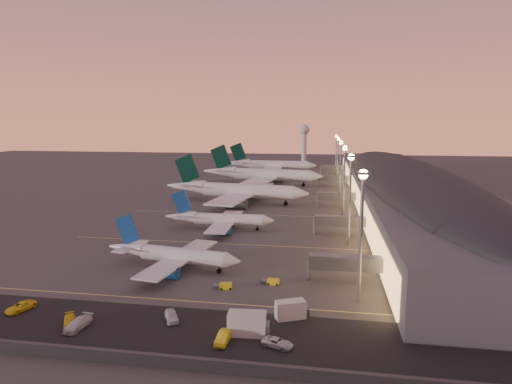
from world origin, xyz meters
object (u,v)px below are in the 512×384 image
Objects in this scene: catering_truck_b at (249,324)px; service_van_c at (172,316)px; airliner_wide_far at (270,165)px; service_van_b at (69,320)px; catering_truck_a at (292,310)px; airliner_wide_near at (235,190)px; baggage_tug_a at (223,286)px; airliner_narrow_south at (172,255)px; service_van_f at (21,307)px; service_van_d at (224,337)px; service_van_e at (278,343)px; airliner_narrow_north at (219,219)px; radar_tower at (304,137)px; service_van_a at (78,324)px; airliner_wide_mid at (261,175)px; baggage_tug_b at (271,282)px.

catering_truck_b is 14.69m from service_van_c.
airliner_wide_far reaches higher than service_van_b.
airliner_wide_near is at bearing 82.88° from catering_truck_a.
catering_truck_b reaches higher than baggage_tug_a.
service_van_f is (-19.45, -27.20, -2.46)m from airliner_narrow_south.
catering_truck_a is (33.01, -106.65, -3.81)m from airliner_wide_near.
service_van_d is 1.03× the size of service_van_e.
service_van_b is at bearing -94.84° from airliner_narrow_south.
service_van_b is at bearing 105.98° from service_van_e.
airliner_narrow_north is at bearing 108.99° from service_van_d.
service_van_d is 8.63m from service_van_e.
airliner_wide_near is at bearing 100.49° from airliner_narrow_south.
airliner_narrow_north reaches higher than catering_truck_b.
radar_tower is 5.63× the size of service_van_a.
airliner_wide_near reaches higher than service_van_c.
service_van_c is 29.00m from service_van_f.
airliner_wide_mid is at bearing -86.00° from airliner_wide_far.
catering_truck_a is at bearing -16.84° from service_van_c.
airliner_wide_near is 55.37m from airliner_wide_mid.
catering_truck_b is (26.25, -227.16, -3.50)m from airliner_wide_far.
airliner_narrow_north is 1.10× the size of radar_tower.
catering_truck_b is (23.93, -29.29, -1.42)m from airliner_narrow_south.
airliner_wide_near is 13.01× the size of service_van_c.
airliner_wide_mid is 13.69× the size of service_van_d.
baggage_tug_b is 0.67× the size of service_van_a.
airliner_narrow_south is at bearing 132.51° from baggage_tug_a.
airliner_wide_near is at bearing 105.49° from service_van_d.
service_van_b is (-32.03, -24.01, 0.15)m from baggage_tug_b.
baggage_tug_b is (24.17, -146.43, -5.16)m from airliner_wide_mid.
catering_truck_b reaches higher than service_van_f.
airliner_wide_mid is at bearing 56.43° from service_van_b.
service_van_a is at bearing -90.31° from airliner_narrow_south.
service_van_b is 17.45m from service_van_c.
service_van_d is (22.93, -116.87, -4.50)m from airliner_wide_near.
airliner_wide_near is 111.71m from catering_truck_a.
baggage_tug_b is 16.58m from catering_truck_a.
baggage_tug_a is 19.08m from catering_truck_a.
service_van_d is (10.79, -5.88, -0.02)m from service_van_c.
catering_truck_b is (8.80, -18.53, 1.27)m from baggage_tug_a.
airliner_wide_near is 11.75× the size of service_van_f.
service_van_f is at bearing -90.84° from airliner_wide_near.
airliner_narrow_south is 38.27m from service_van_d.
service_van_b is 0.91× the size of service_van_d.
airliner_wide_mid is 173.36m from service_van_d.
airliner_narrow_south is at bearing 87.55° from service_van_a.
service_van_f is at bearing 177.04° from service_van_d.
airliner_wide_mid is 168.28m from service_van_f.
airliner_wide_far is at bearing 92.64° from catering_truck_b.
airliner_narrow_north is 72.80m from service_van_d.
radar_tower is 6.64× the size of service_van_e.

